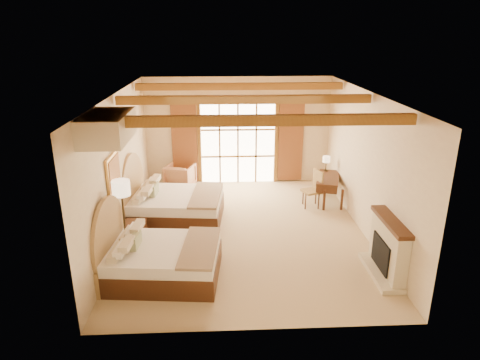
{
  "coord_description": "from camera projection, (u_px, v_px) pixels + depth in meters",
  "views": [
    {
      "loc": [
        -0.54,
        -9.06,
        4.48
      ],
      "look_at": [
        -0.09,
        0.2,
        1.21
      ],
      "focal_mm": 32.0,
      "sensor_mm": 36.0,
      "label": 1
    }
  ],
  "objects": [
    {
      "name": "wall_back",
      "position": [
        238.0,
        131.0,
        12.81
      ],
      "size": [
        5.5,
        0.0,
        5.5
      ],
      "primitive_type": "plane",
      "rotation": [
        1.57,
        0.0,
        0.0
      ],
      "color": "beige",
      "rests_on": "ground"
    },
    {
      "name": "armchair",
      "position": [
        180.0,
        176.0,
        12.67
      ],
      "size": [
        0.97,
        0.98,
        0.72
      ],
      "primitive_type": "imported",
      "rotation": [
        0.0,
        0.0,
        -3.43
      ],
      "color": "#AA704D",
      "rests_on": "floor"
    },
    {
      "name": "painting",
      "position": [
        113.0,
        172.0,
        8.64
      ],
      "size": [
        0.06,
        0.95,
        0.75
      ],
      "color": "#BF9045",
      "rests_on": "wall_left"
    },
    {
      "name": "ottoman",
      "position": [
        200.0,
        193.0,
        11.82
      ],
      "size": [
        0.71,
        0.71,
        0.41
      ],
      "primitive_type": "cube",
      "rotation": [
        0.0,
        0.0,
        0.31
      ],
      "color": "tan",
      "rests_on": "floor"
    },
    {
      "name": "floor",
      "position": [
        244.0,
        231.0,
        10.05
      ],
      "size": [
        7.0,
        7.0,
        0.0
      ],
      "primitive_type": "plane",
      "color": "tan",
      "rests_on": "ground"
    },
    {
      "name": "ceiling",
      "position": [
        245.0,
        94.0,
        8.98
      ],
      "size": [
        7.0,
        7.0,
        0.0
      ],
      "primitive_type": "plane",
      "rotation": [
        3.14,
        0.0,
        0.0
      ],
      "color": "#B36F3D",
      "rests_on": "ground"
    },
    {
      "name": "fireplace",
      "position": [
        387.0,
        251.0,
        8.11
      ],
      "size": [
        0.46,
        1.4,
        1.16
      ],
      "color": "beige",
      "rests_on": "ground"
    },
    {
      "name": "wall_left",
      "position": [
        120.0,
        168.0,
        9.39
      ],
      "size": [
        0.0,
        7.0,
        7.0
      ],
      "primitive_type": "plane",
      "rotation": [
        1.57,
        0.0,
        1.57
      ],
      "color": "beige",
      "rests_on": "ground"
    },
    {
      "name": "nightstand",
      "position": [
        135.0,
        234.0,
        9.33
      ],
      "size": [
        0.48,
        0.48,
        0.54
      ],
      "primitive_type": "cube",
      "rotation": [
        0.0,
        0.0,
        -0.07
      ],
      "color": "#402715",
      "rests_on": "floor"
    },
    {
      "name": "bed_near",
      "position": [
        154.0,
        257.0,
        8.06
      ],
      "size": [
        2.25,
        1.77,
        1.39
      ],
      "rotation": [
        0.0,
        0.0,
        -0.09
      ],
      "color": "#402715",
      "rests_on": "floor"
    },
    {
      "name": "canopy_valance",
      "position": [
        107.0,
        127.0,
        7.07
      ],
      "size": [
        0.7,
        1.4,
        0.45
      ],
      "primitive_type": "cube",
      "color": "beige",
      "rests_on": "ceiling"
    },
    {
      "name": "desk",
      "position": [
        328.0,
        188.0,
        11.68
      ],
      "size": [
        0.93,
        1.42,
        0.71
      ],
      "rotation": [
        0.0,
        0.0,
        -0.3
      ],
      "color": "#402715",
      "rests_on": "floor"
    },
    {
      "name": "bed_far",
      "position": [
        169.0,
        203.0,
        10.48
      ],
      "size": [
        2.39,
        1.89,
        1.47
      ],
      "rotation": [
        0.0,
        0.0,
        -0.1
      ],
      "color": "#402715",
      "rests_on": "floor"
    },
    {
      "name": "wall_right",
      "position": [
        366.0,
        164.0,
        9.64
      ],
      "size": [
        0.0,
        7.0,
        7.0
      ],
      "primitive_type": "plane",
      "rotation": [
        1.57,
        0.0,
        -1.57
      ],
      "color": "beige",
      "rests_on": "ground"
    },
    {
      "name": "desk_chair",
      "position": [
        312.0,
        196.0,
        11.35
      ],
      "size": [
        0.57,
        0.56,
        0.99
      ],
      "rotation": [
        0.0,
        0.0,
        0.35
      ],
      "color": "#9C7944",
      "rests_on": "floor"
    },
    {
      "name": "floor_lamp",
      "position": [
        121.0,
        193.0,
        8.42
      ],
      "size": [
        0.36,
        0.36,
        1.69
      ],
      "color": "#332918",
      "rests_on": "floor"
    },
    {
      "name": "french_doors",
      "position": [
        238.0,
        143.0,
        12.87
      ],
      "size": [
        3.95,
        0.08,
        2.6
      ],
      "color": "white",
      "rests_on": "ground"
    },
    {
      "name": "ceiling_beams",
      "position": [
        245.0,
        99.0,
        9.02
      ],
      "size": [
        5.39,
        4.6,
        0.18
      ],
      "primitive_type": null,
      "color": "olive",
      "rests_on": "ceiling"
    },
    {
      "name": "desk_lamp",
      "position": [
        326.0,
        160.0,
        11.97
      ],
      "size": [
        0.21,
        0.21,
        0.42
      ],
      "color": "#332918",
      "rests_on": "desk"
    }
  ]
}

